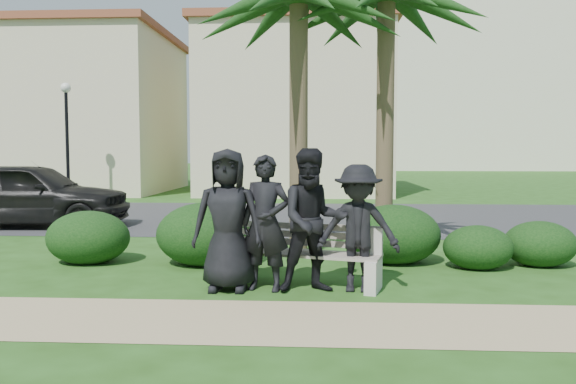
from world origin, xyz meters
The scene contains 18 objects.
ground centered at (0.00, 0.00, 0.00)m, with size 160.00×160.00×0.00m, color #264A15.
footpath centered at (0.00, -1.80, 0.00)m, with size 30.00×1.60×0.01m, color tan.
asphalt_street centered at (0.00, 8.00, 0.00)m, with size 160.00×8.00×0.01m, color #2D2D30.
stucco_bldg_left centered at (-12.00, 18.00, 3.66)m, with size 10.40×8.40×7.30m.
stucco_bldg_right centered at (-1.00, 18.00, 3.66)m, with size 8.40×8.40×7.30m.
hotel_tower centered at (14.00, 55.00, 13.41)m, with size 26.00×18.00×37.30m.
street_lamp centered at (-9.00, 12.00, 2.94)m, with size 0.36×0.36×4.29m.
park_bench centered at (-0.27, -0.11, 0.37)m, with size 2.45×1.12×0.81m.
man_a centered at (-1.15, -0.45, 0.94)m, with size 0.92×0.60×1.88m, color black.
man_b centered at (-0.65, -0.43, 0.90)m, with size 0.66×0.43×1.80m, color black.
man_c centered at (-0.02, -0.47, 0.94)m, with size 0.91×0.71×1.88m, color black.
man_d centered at (0.57, -0.42, 0.84)m, with size 1.08×0.62×1.67m, color black.
hedge_a centered at (-3.75, 1.24, 0.45)m, with size 1.37×1.13×0.89m, color black.
hedge_b centered at (-1.79, 1.22, 0.52)m, with size 1.60×1.32×1.05m, color black.
hedge_d centered at (1.29, 1.54, 0.50)m, with size 1.53×1.26×1.00m, color black.
hedge_e centered at (2.55, 1.13, 0.35)m, with size 1.08×0.89×0.71m, color black.
hedge_f centered at (3.61, 1.40, 0.37)m, with size 1.15×0.95×0.75m, color black.
car_a centered at (-6.99, 5.54, 0.80)m, with size 1.88×4.68×1.60m, color black.
Camera 1 is at (0.06, -7.74, 1.84)m, focal length 35.00 mm.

